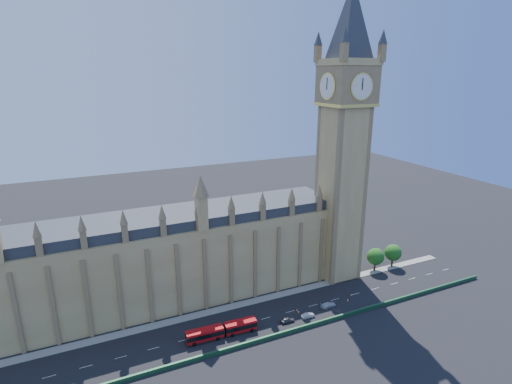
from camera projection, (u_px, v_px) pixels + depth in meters
name	position (u px, v px, depth m)	size (l,w,h in m)	color
ground	(253.00, 322.00, 113.36)	(400.00, 400.00, 0.00)	black
palace_westminster	(146.00, 262.00, 118.72)	(120.00, 20.00, 28.00)	#A3884F
elizabeth_tower	(345.00, 117.00, 125.11)	(20.59, 20.59, 105.00)	#A3884F
bridge_parapet	(267.00, 338.00, 105.34)	(160.00, 0.60, 1.20)	#1E4C2D
kerb_north	(240.00, 304.00, 121.63)	(160.00, 3.00, 0.16)	gray
tree_east_near	(376.00, 256.00, 141.25)	(6.00, 6.00, 8.50)	#382619
tree_east_far	(393.00, 252.00, 144.42)	(6.00, 6.00, 8.50)	#382619
red_bus	(222.00, 331.00, 106.58)	(19.41, 3.90, 3.28)	#B70C10
car_grey	(287.00, 320.00, 112.93)	(1.65, 4.11, 1.40)	#404248
car_silver	(308.00, 315.00, 115.11)	(1.40, 4.01, 1.32)	#AEB0B6
car_white	(328.00, 305.00, 120.28)	(1.98, 4.86, 1.41)	silver
cone_a	(299.00, 312.00, 117.36)	(0.47, 0.47, 0.64)	black
cone_b	(297.00, 310.00, 118.27)	(0.43, 0.43, 0.64)	black
cone_c	(351.00, 295.00, 126.42)	(0.50, 0.50, 0.62)	black
cone_d	(348.00, 300.00, 123.38)	(0.59, 0.59, 0.77)	black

